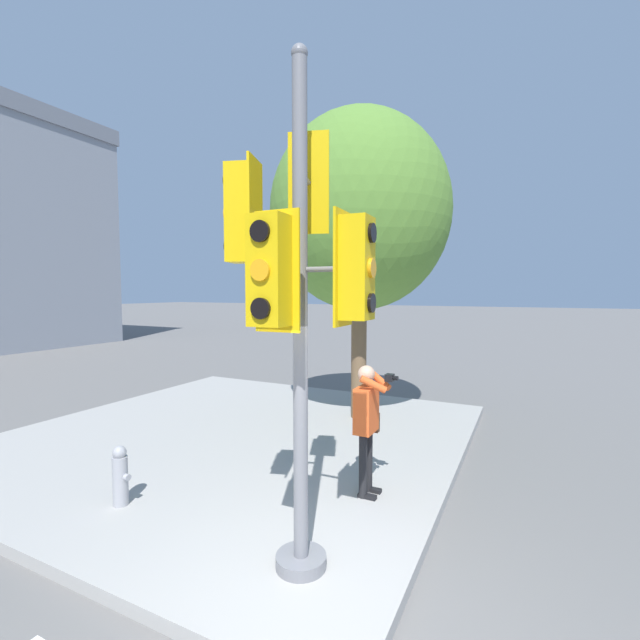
{
  "coord_description": "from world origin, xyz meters",
  "views": [
    {
      "loc": [
        -2.91,
        -1.43,
        2.82
      ],
      "look_at": [
        1.7,
        0.86,
        2.47
      ],
      "focal_mm": 24.0,
      "sensor_mm": 36.0,
      "label": 1
    }
  ],
  "objects_px": {
    "traffic_signal_pole": "(297,271)",
    "fire_hydrant": "(120,476)",
    "street_tree": "(360,212)",
    "person_photographer": "(367,417)"
  },
  "relations": [
    {
      "from": "traffic_signal_pole",
      "to": "fire_hydrant",
      "type": "relative_size",
      "value": 6.48
    },
    {
      "from": "street_tree",
      "to": "fire_hydrant",
      "type": "distance_m",
      "value": 6.36
    },
    {
      "from": "traffic_signal_pole",
      "to": "street_tree",
      "type": "distance_m",
      "value": 5.28
    },
    {
      "from": "traffic_signal_pole",
      "to": "person_photographer",
      "type": "distance_m",
      "value": 2.52
    },
    {
      "from": "person_photographer",
      "to": "street_tree",
      "type": "distance_m",
      "value": 4.76
    },
    {
      "from": "traffic_signal_pole",
      "to": "fire_hydrant",
      "type": "bearing_deg",
      "value": 88.08
    },
    {
      "from": "person_photographer",
      "to": "street_tree",
      "type": "bearing_deg",
      "value": 23.05
    },
    {
      "from": "street_tree",
      "to": "fire_hydrant",
      "type": "bearing_deg",
      "value": 164.87
    },
    {
      "from": "street_tree",
      "to": "fire_hydrant",
      "type": "relative_size",
      "value": 8.41
    },
    {
      "from": "traffic_signal_pole",
      "to": "person_photographer",
      "type": "xyz_separation_m",
      "value": [
        1.73,
        -0.07,
        -1.83
      ]
    }
  ]
}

